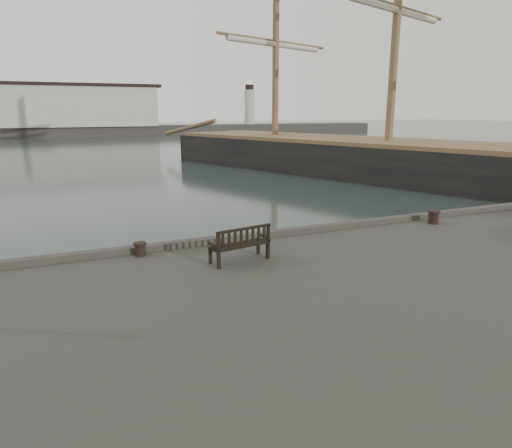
{
  "coord_description": "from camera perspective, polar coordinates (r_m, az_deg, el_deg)",
  "views": [
    {
      "loc": [
        -5.65,
        -12.4,
        5.35
      ],
      "look_at": [
        -0.48,
        -0.5,
        2.1
      ],
      "focal_mm": 32.0,
      "sensor_mm": 36.0,
      "label": 1
    }
  ],
  "objects": [
    {
      "name": "ground",
      "position": [
        14.64,
        0.95,
        -7.37
      ],
      "size": [
        400.0,
        400.0,
        0.0
      ],
      "primitive_type": "plane",
      "color": "black",
      "rests_on": "ground"
    },
    {
      "name": "tall_ship_main",
      "position": [
        38.82,
        15.99,
        6.85
      ],
      "size": [
        24.18,
        45.14,
        33.64
      ],
      "rotation": [
        0.0,
        0.0,
        0.36
      ],
      "color": "black",
      "rests_on": "ground"
    },
    {
      "name": "bollard_left",
      "position": [
        12.57,
        -14.28,
        -3.07
      ],
      "size": [
        0.42,
        0.42,
        0.37
      ],
      "primitive_type": "cylinder",
      "rotation": [
        0.0,
        0.0,
        0.23
      ],
      "color": "black",
      "rests_on": "quay"
    },
    {
      "name": "bench",
      "position": [
        11.72,
        -2.01,
        -3.33
      ],
      "size": [
        1.65,
        0.81,
        0.91
      ],
      "rotation": [
        0.0,
        0.0,
        0.18
      ],
      "color": "black",
      "rests_on": "quay"
    },
    {
      "name": "breakwater",
      "position": [
        104.41,
        -23.45,
        12.37
      ],
      "size": [
        140.0,
        9.5,
        12.2
      ],
      "color": "#383530",
      "rests_on": "ground"
    },
    {
      "name": "bollard_right",
      "position": [
        16.79,
        21.3,
        0.81
      ],
      "size": [
        0.51,
        0.51,
        0.44
      ],
      "primitive_type": "cylinder",
      "rotation": [
        0.0,
        0.0,
        -0.26
      ],
      "color": "black",
      "rests_on": "quay"
    }
  ]
}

